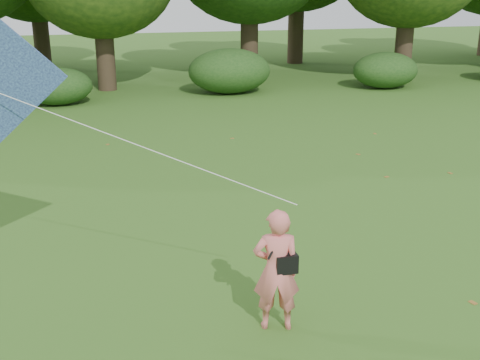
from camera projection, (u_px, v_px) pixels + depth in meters
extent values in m
plane|color=#265114|center=(321.00, 320.00, 8.52)|extent=(100.00, 100.00, 0.00)
imported|color=#E3706B|center=(276.00, 270.00, 8.07)|extent=(0.71, 0.55, 1.74)
cube|color=black|center=(286.00, 263.00, 8.04)|extent=(0.30, 0.20, 0.26)
cylinder|color=black|center=(278.00, 241.00, 7.90)|extent=(0.33, 0.14, 0.47)
cylinder|color=white|center=(128.00, 141.00, 7.75)|extent=(4.14, 1.55, 1.60)
cylinder|color=#3A2D1E|center=(105.00, 53.00, 25.91)|extent=(0.80, 0.80, 3.15)
cylinder|color=#3A2D1E|center=(249.00, 39.00, 29.34)|extent=(0.86, 0.86, 3.67)
cylinder|color=#3A2D1E|center=(404.00, 43.00, 28.75)|extent=(0.83, 0.83, 3.43)
cylinder|color=#3A2D1E|center=(41.00, 36.00, 32.03)|extent=(0.84, 0.84, 3.50)
cylinder|color=#3A2D1E|center=(296.00, 27.00, 34.37)|extent=(0.90, 0.90, 4.02)
ellipsoid|color=#264919|center=(57.00, 86.00, 23.04)|extent=(2.66, 2.09, 1.42)
ellipsoid|color=#264919|center=(229.00, 71.00, 25.38)|extent=(3.50, 2.75, 1.88)
ellipsoid|color=#264919|center=(385.00, 70.00, 26.64)|extent=(2.94, 2.31, 1.58)
cube|color=brown|center=(450.00, 173.00, 14.98)|extent=(0.10, 0.13, 0.01)
cube|color=brown|center=(358.00, 154.00, 16.60)|extent=(0.14, 0.14, 0.01)
cube|color=brown|center=(108.00, 144.00, 17.59)|extent=(0.13, 0.14, 0.01)
cube|color=brown|center=(232.00, 138.00, 18.28)|extent=(0.12, 0.09, 0.01)
cube|color=brown|center=(375.00, 134.00, 18.84)|extent=(0.09, 0.13, 0.01)
cube|color=brown|center=(473.00, 303.00, 8.96)|extent=(0.11, 0.14, 0.01)
cube|color=brown|center=(387.00, 177.00, 14.70)|extent=(0.14, 0.11, 0.01)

